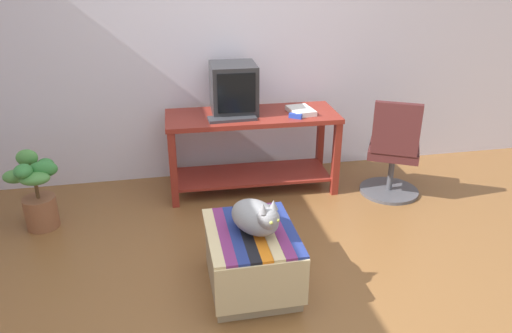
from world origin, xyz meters
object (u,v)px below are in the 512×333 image
stapler (295,116)px  potted_plant (37,193)px  tv_monitor (234,89)px  ottoman_with_blanket (252,259)px  desk (252,139)px  book (301,111)px  cat (257,217)px  office_chair (393,155)px  keyboard (232,118)px

stapler → potted_plant: bearing=129.6°
tv_monitor → ottoman_with_blanket: tv_monitor is taller
desk → potted_plant: desk is taller
book → potted_plant: book is taller
ottoman_with_blanket → stapler: stapler is taller
desk → book: (0.42, -0.05, 0.25)m
potted_plant → cat: bearing=-35.0°
tv_monitor → potted_plant: bearing=-162.6°
ottoman_with_blanket → book: bearing=62.8°
desk → ottoman_with_blanket: bearing=-99.4°
book → stapler: book is taller
book → stapler: 0.15m
book → tv_monitor: bearing=159.1°
office_chair → stapler: size_ratio=8.09×
desk → ottoman_with_blanket: (-0.28, -1.41, -0.28)m
keyboard → stapler: (0.53, -0.06, 0.01)m
cat → office_chair: bearing=12.1°
stapler → office_chair: bearing=-68.8°
tv_monitor → ottoman_with_blanket: 1.66m
desk → keyboard: (-0.19, -0.12, 0.24)m
book → ottoman_with_blanket: (-0.70, -1.35, -0.52)m
desk → book: size_ratio=5.59×
potted_plant → office_chair: 2.92m
tv_monitor → keyboard: (-0.05, -0.21, -0.19)m
keyboard → book: size_ratio=1.49×
book → cat: book is taller
ottoman_with_blanket → cat: cat is taller
keyboard → book: bearing=4.2°
cat → potted_plant: size_ratio=0.75×
office_chair → stapler: office_chair is taller
tv_monitor → potted_plant: 1.78m
desk → book: bearing=-5.7°
desk → ottoman_with_blanket: size_ratio=2.19×
office_chair → cat: bearing=64.4°
book → ottoman_with_blanket: bearing=-123.7°
cat → potted_plant: cat is taller
book → cat: 1.53m
desk → tv_monitor: tv_monitor is taller
keyboard → cat: 1.31m
tv_monitor → keyboard: bearing=-101.2°
keyboard → book: book is taller
tv_monitor → book: tv_monitor is taller
keyboard → ottoman_with_blanket: size_ratio=0.58×
ottoman_with_blanket → potted_plant: 1.81m
office_chair → book: bearing=4.3°
potted_plant → book: bearing=8.0°
stapler → cat: bearing=-170.5°
tv_monitor → book: bearing=-12.8°
tv_monitor → ottoman_with_blanket: bearing=-93.3°
desk → stapler: (0.34, -0.18, 0.25)m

